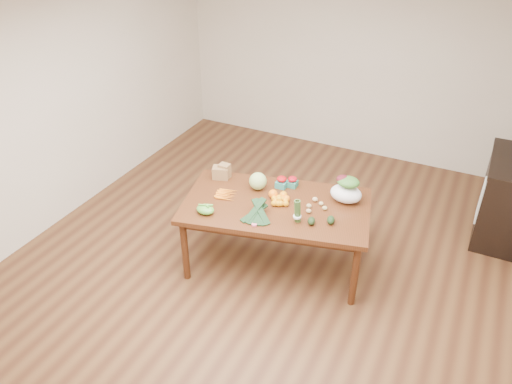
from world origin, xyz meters
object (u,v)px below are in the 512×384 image
at_px(paper_bag, 221,171).
at_px(kale_bunch, 257,213).
at_px(mandarin_cluster, 279,200).
at_px(cabbage, 258,181).
at_px(asparagus_bundle, 298,211).
at_px(cabinet, 506,198).
at_px(dining_table, 275,234).
at_px(salad_bag, 346,191).

distance_m(paper_bag, kale_bunch, 0.86).
bearing_deg(kale_bunch, mandarin_cluster, 62.54).
relative_size(cabbage, asparagus_bundle, 0.73).
relative_size(cabinet, kale_bunch, 2.55).
bearing_deg(cabinet, cabbage, -148.80).
relative_size(dining_table, paper_bag, 8.08).
bearing_deg(cabbage, asparagus_bundle, -32.48).
bearing_deg(cabbage, cabinet, 31.20).
distance_m(kale_bunch, salad_bag, 0.94).
distance_m(mandarin_cluster, asparagus_bundle, 0.35).
xyz_separation_m(dining_table, asparagus_bundle, (0.30, -0.20, 0.50)).
relative_size(dining_table, mandarin_cluster, 10.12).
height_order(dining_table, paper_bag, paper_bag).
xyz_separation_m(cabbage, kale_bunch, (0.23, -0.50, -0.01)).
height_order(cabbage, mandarin_cluster, cabbage).
xyz_separation_m(kale_bunch, asparagus_bundle, (0.36, 0.13, 0.05)).
relative_size(cabinet, salad_bag, 3.23).
distance_m(cabbage, salad_bag, 0.90).
distance_m(dining_table, cabinet, 2.63).
xyz_separation_m(cabinet, salad_bag, (-1.48, -1.26, 0.40)).
bearing_deg(mandarin_cluster, salad_bag, 30.84).
bearing_deg(kale_bunch, salad_bag, 32.65).
bearing_deg(cabinet, dining_table, -142.23).
distance_m(paper_bag, cabbage, 0.45).
height_order(cabbage, kale_bunch, cabbage).
xyz_separation_m(paper_bag, cabbage, (0.45, -0.02, 0.01)).
height_order(dining_table, salad_bag, salad_bag).
height_order(cabinet, asparagus_bundle, asparagus_bundle).
bearing_deg(kale_bunch, dining_table, 66.76).
distance_m(cabbage, kale_bunch, 0.55).
height_order(cabbage, asparagus_bundle, asparagus_bundle).
height_order(mandarin_cluster, asparagus_bundle, asparagus_bundle).
relative_size(cabbage, kale_bunch, 0.46).
relative_size(cabinet, mandarin_cluster, 5.67).
relative_size(mandarin_cluster, asparagus_bundle, 0.72).
distance_m(dining_table, salad_bag, 0.85).
bearing_deg(cabbage, paper_bag, 176.84).
bearing_deg(dining_table, kale_bunch, -113.24).
bearing_deg(cabbage, salad_bag, 10.95).
height_order(cabinet, paper_bag, cabinet).
distance_m(cabinet, kale_bunch, 2.91).
xyz_separation_m(dining_table, cabbage, (-0.29, 0.18, 0.47)).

